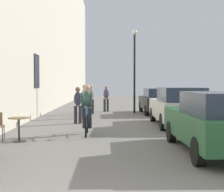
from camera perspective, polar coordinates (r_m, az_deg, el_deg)
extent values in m
cube|color=black|center=(17.02, -12.99, 4.24)|extent=(0.04, 1.10, 1.70)
cylinder|color=black|center=(10.25, -15.90, -7.59)|extent=(0.40, 0.40, 0.02)
cylinder|color=black|center=(10.20, -15.92, -5.66)|extent=(0.05, 0.05, 0.67)
cylinder|color=brown|center=(10.16, -15.94, -3.70)|extent=(0.64, 0.64, 0.02)
cylinder|color=black|center=(10.53, -18.30, -6.17)|extent=(0.02, 0.02, 0.45)
cylinder|color=black|center=(10.22, -18.58, -6.42)|extent=(0.02, 0.02, 0.45)
torus|color=black|center=(10.61, -4.55, -5.44)|extent=(0.07, 0.71, 0.71)
torus|color=black|center=(11.65, -4.32, -4.75)|extent=(0.07, 0.71, 0.71)
cylinder|color=#286084|center=(11.53, -4.34, -3.40)|extent=(0.04, 0.22, 0.58)
cylinder|color=#286084|center=(11.00, -4.45, -1.92)|extent=(0.06, 0.82, 0.14)
cylinder|color=#286084|center=(10.59, -4.55, -3.62)|extent=(0.04, 0.09, 0.67)
cylinder|color=#286084|center=(11.15, -4.42, -4.86)|extent=(0.06, 1.00, 0.12)
cylinder|color=black|center=(10.59, -4.55, -1.80)|extent=(0.52, 0.04, 0.03)
ellipsoid|color=black|center=(11.41, -4.36, -1.87)|extent=(0.12, 0.24, 0.06)
ellipsoid|color=#38564C|center=(11.31, -4.38, -0.51)|extent=(0.35, 0.36, 0.59)
sphere|color=tan|center=(11.26, -4.40, 1.49)|extent=(0.22, 0.22, 0.22)
cylinder|color=#26262D|center=(11.28, -3.88, -3.86)|extent=(0.14, 0.40, 0.75)
cylinder|color=#26262D|center=(11.29, -4.90, -3.86)|extent=(0.14, 0.40, 0.75)
cylinder|color=#38564C|center=(10.92, -3.72, -0.64)|extent=(0.12, 0.75, 0.48)
cylinder|color=#38564C|center=(10.93, -5.21, -0.64)|extent=(0.09, 0.74, 0.48)
cylinder|color=#26262D|center=(14.29, -6.38, -3.26)|extent=(0.14, 0.14, 0.77)
cylinder|color=#26262D|center=(14.27, -5.57, -3.26)|extent=(0.14, 0.14, 0.77)
ellipsoid|color=#2D3342|center=(14.23, -5.99, -0.49)|extent=(0.35, 0.25, 0.61)
sphere|color=brown|center=(14.22, -5.99, 1.14)|extent=(0.22, 0.22, 0.22)
cylinder|color=#26262D|center=(16.53, -5.14, -2.43)|extent=(0.14, 0.14, 0.82)
cylinder|color=#26262D|center=(16.49, -4.46, -2.44)|extent=(0.14, 0.14, 0.82)
ellipsoid|color=#9E9384|center=(16.47, -4.80, 0.12)|extent=(0.37, 0.28, 0.65)
sphere|color=#A57A5B|center=(16.46, -4.81, 1.59)|extent=(0.22, 0.22, 0.22)
cylinder|color=#26262D|center=(18.83, -3.99, -1.86)|extent=(0.14, 0.14, 0.83)
cylinder|color=#26262D|center=(18.85, -3.38, -1.86)|extent=(0.14, 0.14, 0.83)
ellipsoid|color=gray|center=(18.80, -3.69, 0.40)|extent=(0.37, 0.29, 0.66)
sphere|color=tan|center=(18.80, -3.70, 1.70)|extent=(0.22, 0.22, 0.22)
cylinder|color=#26262D|center=(20.37, -1.31, -1.61)|extent=(0.14, 0.14, 0.79)
cylinder|color=#26262D|center=(20.33, -0.75, -1.62)|extent=(0.14, 0.14, 0.79)
ellipsoid|color=#4C3D5B|center=(20.32, -1.03, 0.38)|extent=(0.37, 0.29, 0.62)
sphere|color=#A57A5B|center=(20.31, -1.03, 1.54)|extent=(0.22, 0.22, 0.22)
cylinder|color=black|center=(19.24, 3.94, 3.84)|extent=(0.12, 0.12, 4.60)
sphere|color=silver|center=(19.46, 3.96, 11.04)|extent=(0.32, 0.32, 0.32)
cube|color=#23512D|center=(8.68, 17.45, -5.03)|extent=(1.81, 4.31, 0.70)
cube|color=#283342|center=(8.14, 18.65, -1.21)|extent=(1.51, 2.33, 0.52)
cylinder|color=black|center=(9.88, 10.31, -6.15)|extent=(0.20, 0.62, 0.62)
cylinder|color=black|center=(7.16, 14.84, -9.34)|extent=(0.20, 0.62, 0.62)
cube|color=beige|center=(13.78, 11.39, -2.25)|extent=(1.87, 4.45, 0.72)
cube|color=#283342|center=(13.22, 11.87, 0.29)|extent=(1.56, 2.41, 0.54)
cylinder|color=black|center=(15.11, 7.16, -3.22)|extent=(0.21, 0.64, 0.64)
cylinder|color=black|center=(15.41, 13.34, -3.15)|extent=(0.21, 0.64, 0.64)
cylinder|color=black|center=(12.23, 8.90, -4.49)|extent=(0.21, 0.64, 0.64)
cylinder|color=black|center=(12.60, 16.45, -4.36)|extent=(0.21, 0.64, 0.64)
cube|color=black|center=(19.08, 7.87, -1.16)|extent=(1.78, 4.15, 0.67)
cube|color=#283342|center=(18.57, 8.13, 0.55)|extent=(1.47, 2.25, 0.50)
cylinder|color=black|center=(20.34, 5.08, -1.90)|extent=(0.20, 0.60, 0.60)
cylinder|color=black|center=(20.58, 9.39, -1.87)|extent=(0.20, 0.60, 0.60)
cylinder|color=black|center=(17.65, 6.10, -2.52)|extent=(0.20, 0.60, 0.60)
cylinder|color=black|center=(17.92, 11.04, -2.47)|extent=(0.20, 0.60, 0.60)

